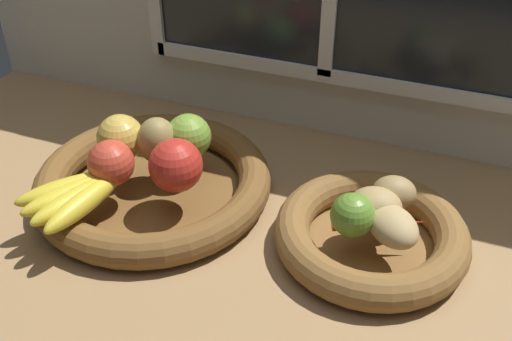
# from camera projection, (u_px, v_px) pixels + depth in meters

# --- Properties ---
(ground_plane) EXTENTS (1.40, 0.90, 0.03)m
(ground_plane) POSITION_uv_depth(u_px,v_px,m) (269.00, 234.00, 0.89)
(ground_plane) COLOR #9E774C
(fruit_bowl_left) EXTENTS (0.37, 0.37, 0.05)m
(fruit_bowl_left) POSITION_uv_depth(u_px,v_px,m) (153.00, 182.00, 0.93)
(fruit_bowl_left) COLOR brown
(fruit_bowl_left) RESTS_ON ground_plane
(fruit_bowl_right) EXTENTS (0.27, 0.27, 0.05)m
(fruit_bowl_right) POSITION_uv_depth(u_px,v_px,m) (371.00, 235.00, 0.83)
(fruit_bowl_right) COLOR brown
(fruit_bowl_right) RESTS_ON ground_plane
(apple_green_back) EXTENTS (0.07, 0.07, 0.07)m
(apple_green_back) POSITION_uv_depth(u_px,v_px,m) (188.00, 136.00, 0.93)
(apple_green_back) COLOR #7AA338
(apple_green_back) RESTS_ON fruit_bowl_left
(apple_red_front) EXTENTS (0.07, 0.07, 0.07)m
(apple_red_front) POSITION_uv_depth(u_px,v_px,m) (111.00, 163.00, 0.87)
(apple_red_front) COLOR #CC422D
(apple_red_front) RESTS_ON fruit_bowl_left
(apple_golden_left) EXTENTS (0.07, 0.07, 0.07)m
(apple_golden_left) POSITION_uv_depth(u_px,v_px,m) (121.00, 138.00, 0.92)
(apple_golden_left) COLOR gold
(apple_golden_left) RESTS_ON fruit_bowl_left
(apple_red_right) EXTENTS (0.08, 0.08, 0.08)m
(apple_red_right) POSITION_uv_depth(u_px,v_px,m) (176.00, 165.00, 0.86)
(apple_red_right) COLOR red
(apple_red_right) RESTS_ON fruit_bowl_left
(pear_brown) EXTENTS (0.08, 0.08, 0.08)m
(pear_brown) POSITION_uv_depth(u_px,v_px,m) (158.00, 141.00, 0.91)
(pear_brown) COLOR olive
(pear_brown) RESTS_ON fruit_bowl_left
(banana_bunch_front) EXTENTS (0.13, 0.17, 0.03)m
(banana_bunch_front) POSITION_uv_depth(u_px,v_px,m) (78.00, 194.00, 0.84)
(banana_bunch_front) COLOR yellow
(banana_bunch_front) RESTS_ON fruit_bowl_left
(potato_back) EXTENTS (0.07, 0.06, 0.05)m
(potato_back) POSITION_uv_depth(u_px,v_px,m) (394.00, 193.00, 0.83)
(potato_back) COLOR #A38451
(potato_back) RESTS_ON fruit_bowl_right
(potato_large) EXTENTS (0.08, 0.07, 0.05)m
(potato_large) POSITION_uv_depth(u_px,v_px,m) (375.00, 206.00, 0.80)
(potato_large) COLOR tan
(potato_large) RESTS_ON fruit_bowl_right
(potato_small) EXTENTS (0.10, 0.10, 0.04)m
(potato_small) POSITION_uv_depth(u_px,v_px,m) (392.00, 226.00, 0.78)
(potato_small) COLOR tan
(potato_small) RESTS_ON fruit_bowl_right
(lime_near) EXTENTS (0.06, 0.06, 0.06)m
(lime_near) POSITION_uv_depth(u_px,v_px,m) (353.00, 215.00, 0.78)
(lime_near) COLOR olive
(lime_near) RESTS_ON fruit_bowl_right
(chili_pepper) EXTENTS (0.13, 0.07, 0.02)m
(chili_pepper) POSITION_uv_depth(u_px,v_px,m) (379.00, 223.00, 0.80)
(chili_pepper) COLOR red
(chili_pepper) RESTS_ON fruit_bowl_right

